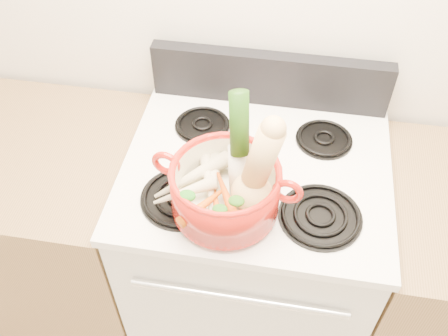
% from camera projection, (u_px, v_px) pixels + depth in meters
% --- Properties ---
extents(stove_body, '(0.76, 0.65, 0.92)m').
position_uv_depth(stove_body, '(250.00, 257.00, 1.82)').
color(stove_body, silver).
rests_on(stove_body, floor).
extents(cooktop, '(0.78, 0.67, 0.03)m').
position_uv_depth(cooktop, '(256.00, 169.00, 1.47)').
color(cooktop, white).
rests_on(cooktop, stove_body).
extents(control_backsplash, '(0.76, 0.05, 0.18)m').
position_uv_depth(control_backsplash, '(270.00, 79.00, 1.59)').
color(control_backsplash, black).
rests_on(control_backsplash, cooktop).
extents(oven_handle, '(0.60, 0.02, 0.02)m').
position_uv_depth(oven_handle, '(238.00, 298.00, 1.36)').
color(oven_handle, silver).
rests_on(oven_handle, stove_body).
extents(burner_front_left, '(0.22, 0.22, 0.02)m').
position_uv_depth(burner_front_left, '(181.00, 197.00, 1.37)').
color(burner_front_left, black).
rests_on(burner_front_left, cooktop).
extents(burner_front_right, '(0.22, 0.22, 0.02)m').
position_uv_depth(burner_front_right, '(320.00, 215.00, 1.32)').
color(burner_front_right, black).
rests_on(burner_front_right, cooktop).
extents(burner_back_left, '(0.17, 0.17, 0.02)m').
position_uv_depth(burner_back_left, '(202.00, 124.00, 1.57)').
color(burner_back_left, black).
rests_on(burner_back_left, cooktop).
extents(burner_back_right, '(0.17, 0.17, 0.02)m').
position_uv_depth(burner_back_right, '(324.00, 138.00, 1.52)').
color(burner_back_right, black).
rests_on(burner_back_right, cooktop).
extents(dutch_oven, '(0.32, 0.32, 0.14)m').
position_uv_depth(dutch_oven, '(225.00, 189.00, 1.28)').
color(dutch_oven, '#AE180E').
rests_on(dutch_oven, burner_front_left).
extents(pot_handle_left, '(0.08, 0.03, 0.08)m').
position_uv_depth(pot_handle_left, '(166.00, 163.00, 1.28)').
color(pot_handle_left, '#AE180E').
rests_on(pot_handle_left, dutch_oven).
extents(pot_handle_right, '(0.08, 0.03, 0.08)m').
position_uv_depth(pot_handle_right, '(288.00, 191.00, 1.22)').
color(pot_handle_right, '#AE180E').
rests_on(pot_handle_right, dutch_oven).
extents(squash, '(0.20, 0.17, 0.30)m').
position_uv_depth(squash, '(258.00, 169.00, 1.20)').
color(squash, '#E2BC73').
rests_on(squash, dutch_oven).
extents(leek, '(0.08, 0.12, 0.32)m').
position_uv_depth(leek, '(238.00, 147.00, 1.22)').
color(leek, silver).
rests_on(leek, dutch_oven).
extents(ginger, '(0.09, 0.07, 0.04)m').
position_uv_depth(ginger, '(244.00, 172.00, 1.35)').
color(ginger, tan).
rests_on(ginger, dutch_oven).
extents(parsnip_0, '(0.07, 0.22, 0.06)m').
position_uv_depth(parsnip_0, '(212.00, 186.00, 1.31)').
color(parsnip_0, '#EFE8C3').
rests_on(parsnip_0, dutch_oven).
extents(parsnip_1, '(0.21, 0.18, 0.07)m').
position_uv_depth(parsnip_1, '(192.00, 176.00, 1.32)').
color(parsnip_1, beige).
rests_on(parsnip_1, dutch_oven).
extents(parsnip_2, '(0.09, 0.18, 0.05)m').
position_uv_depth(parsnip_2, '(208.00, 179.00, 1.32)').
color(parsnip_2, beige).
rests_on(parsnip_2, dutch_oven).
extents(parsnip_3, '(0.17, 0.11, 0.05)m').
position_uv_depth(parsnip_3, '(185.00, 191.00, 1.28)').
color(parsnip_3, beige).
rests_on(parsnip_3, dutch_oven).
extents(carrot_0, '(0.07, 0.14, 0.04)m').
position_uv_depth(carrot_0, '(217.00, 210.00, 1.26)').
color(carrot_0, '#DE4E0B').
rests_on(carrot_0, dutch_oven).
extents(carrot_1, '(0.12, 0.14, 0.05)m').
position_uv_depth(carrot_1, '(203.00, 207.00, 1.26)').
color(carrot_1, '#C9570A').
rests_on(carrot_1, dutch_oven).
extents(carrot_2, '(0.10, 0.16, 0.04)m').
position_uv_depth(carrot_2, '(226.00, 197.00, 1.28)').
color(carrot_2, '#BF4509').
rests_on(carrot_2, dutch_oven).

